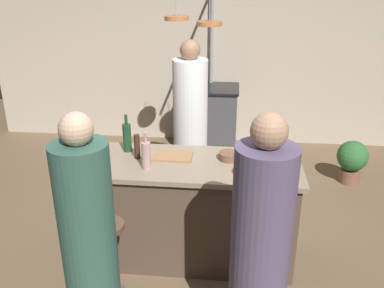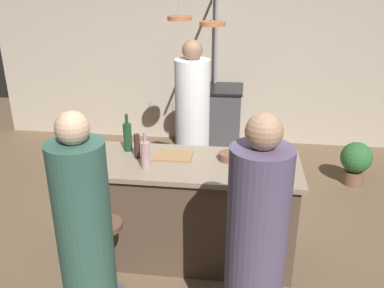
% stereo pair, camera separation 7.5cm
% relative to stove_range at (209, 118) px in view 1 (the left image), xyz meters
% --- Properties ---
extents(ground_plane, '(9.00, 9.00, 0.00)m').
position_rel_stove_range_xyz_m(ground_plane, '(0.00, -2.45, -0.45)').
color(ground_plane, brown).
extents(back_wall, '(6.40, 0.16, 2.60)m').
position_rel_stove_range_xyz_m(back_wall, '(0.00, 0.40, 0.85)').
color(back_wall, '#BCAD99').
rests_on(back_wall, ground_plane).
extents(kitchen_island, '(1.80, 0.72, 0.90)m').
position_rel_stove_range_xyz_m(kitchen_island, '(0.00, -2.45, 0.01)').
color(kitchen_island, brown).
rests_on(kitchen_island, ground_plane).
extents(stove_range, '(0.80, 0.64, 0.89)m').
position_rel_stove_range_xyz_m(stove_range, '(0.00, 0.00, 0.00)').
color(stove_range, '#47474C').
rests_on(stove_range, ground_plane).
extents(chef, '(0.36, 0.36, 1.72)m').
position_rel_stove_range_xyz_m(chef, '(-0.12, -1.35, 0.35)').
color(chef, white).
rests_on(chef, ground_plane).
extents(bar_stool_left, '(0.28, 0.28, 0.68)m').
position_rel_stove_range_xyz_m(bar_stool_left, '(-0.53, -3.07, -0.07)').
color(bar_stool_left, '#4C4C51').
rests_on(bar_stool_left, ground_plane).
extents(guest_left, '(0.34, 0.34, 1.63)m').
position_rel_stove_range_xyz_m(guest_left, '(-0.53, -3.42, 0.31)').
color(guest_left, '#33594C').
rests_on(guest_left, ground_plane).
extents(bar_stool_right, '(0.28, 0.28, 0.68)m').
position_rel_stove_range_xyz_m(bar_stool_right, '(0.55, -3.07, -0.07)').
color(bar_stool_right, '#4C4C51').
rests_on(bar_stool_right, ground_plane).
extents(guest_right, '(0.35, 0.35, 1.67)m').
position_rel_stove_range_xyz_m(guest_right, '(0.52, -3.45, 0.33)').
color(guest_right, '#594C6B').
rests_on(guest_right, ground_plane).
extents(overhead_pot_rack, '(0.62, 1.45, 2.17)m').
position_rel_stove_range_xyz_m(overhead_pot_rack, '(-0.06, -0.50, 1.19)').
color(overhead_pot_rack, gray).
rests_on(overhead_pot_rack, ground_plane).
extents(potted_plant, '(0.36, 0.36, 0.52)m').
position_rel_stove_range_xyz_m(potted_plant, '(1.75, -0.88, -0.15)').
color(potted_plant, brown).
rests_on(potted_plant, ground_plane).
extents(cutting_board, '(0.32, 0.22, 0.02)m').
position_rel_stove_range_xyz_m(cutting_board, '(-0.15, -2.36, 0.46)').
color(cutting_board, '#997047').
rests_on(cutting_board, kitchen_island).
extents(pepper_mill, '(0.05, 0.05, 0.21)m').
position_rel_stove_range_xyz_m(pepper_mill, '(-0.44, -2.42, 0.56)').
color(pepper_mill, '#382319').
rests_on(pepper_mill, kitchen_island).
extents(wine_bottle_green, '(0.07, 0.07, 0.33)m').
position_rel_stove_range_xyz_m(wine_bottle_green, '(-0.56, -2.27, 0.58)').
color(wine_bottle_green, '#193D23').
rests_on(wine_bottle_green, kitchen_island).
extents(wine_bottle_rose, '(0.07, 0.07, 0.30)m').
position_rel_stove_range_xyz_m(wine_bottle_rose, '(-0.33, -2.59, 0.57)').
color(wine_bottle_rose, '#B78C8E').
rests_on(wine_bottle_rose, kitchen_island).
extents(wine_bottle_white, '(0.07, 0.07, 0.30)m').
position_rel_stove_range_xyz_m(wine_bottle_white, '(0.61, -2.57, 0.57)').
color(wine_bottle_white, gray).
rests_on(wine_bottle_white, kitchen_island).
extents(wine_glass_near_right_guest, '(0.07, 0.07, 0.15)m').
position_rel_stove_range_xyz_m(wine_glass_near_right_guest, '(0.67, -2.24, 0.56)').
color(wine_glass_near_right_guest, silver).
rests_on(wine_glass_near_right_guest, kitchen_island).
extents(wine_glass_by_chef, '(0.07, 0.07, 0.15)m').
position_rel_stove_range_xyz_m(wine_glass_by_chef, '(-0.78, -2.51, 0.56)').
color(wine_glass_by_chef, silver).
rests_on(wine_glass_by_chef, kitchen_island).
extents(mixing_bowl_blue, '(0.14, 0.14, 0.07)m').
position_rel_stove_range_xyz_m(mixing_bowl_blue, '(0.57, -2.39, 0.49)').
color(mixing_bowl_blue, '#334C6B').
rests_on(mixing_bowl_blue, kitchen_island).
extents(mixing_bowl_wooden, '(0.17, 0.17, 0.06)m').
position_rel_stove_range_xyz_m(mixing_bowl_wooden, '(0.31, -2.36, 0.48)').
color(mixing_bowl_wooden, brown).
rests_on(mixing_bowl_wooden, kitchen_island).
extents(mixing_bowl_steel, '(0.18, 0.18, 0.08)m').
position_rel_stove_range_xyz_m(mixing_bowl_steel, '(0.46, -2.64, 0.49)').
color(mixing_bowl_steel, '#B7B7BC').
rests_on(mixing_bowl_steel, kitchen_island).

